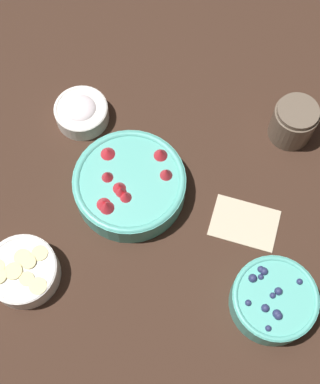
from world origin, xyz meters
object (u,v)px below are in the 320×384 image
bowl_strawberries (129,184)px  bowl_cream (81,112)px  bowl_blueberries (274,300)px  bowl_bananas (23,271)px  jar_chocolate (293,123)px

bowl_strawberries → bowl_cream: bowl_strawberries is taller
bowl_strawberries → bowl_blueberries: size_ratio=1.43×
bowl_blueberries → bowl_bananas: bowl_blueberries is taller
bowl_bananas → jar_chocolate: jar_chocolate is taller
bowl_bananas → bowl_cream: 0.36m
bowl_blueberries → bowl_bananas: size_ratio=1.17×
bowl_strawberries → bowl_blueberries: 0.35m
bowl_blueberries → bowl_bananas: 0.46m
bowl_strawberries → bowl_blueberries: bearing=-31.3°
bowl_strawberries → jar_chocolate: 0.36m
bowl_bananas → jar_chocolate: 0.61m
bowl_blueberries → bowl_strawberries: bearing=148.7°
bowl_strawberries → bowl_bananas: (-0.16, -0.20, -0.01)m
bowl_strawberries → bowl_cream: 0.20m
bowl_strawberries → jar_chocolate: bearing=31.6°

